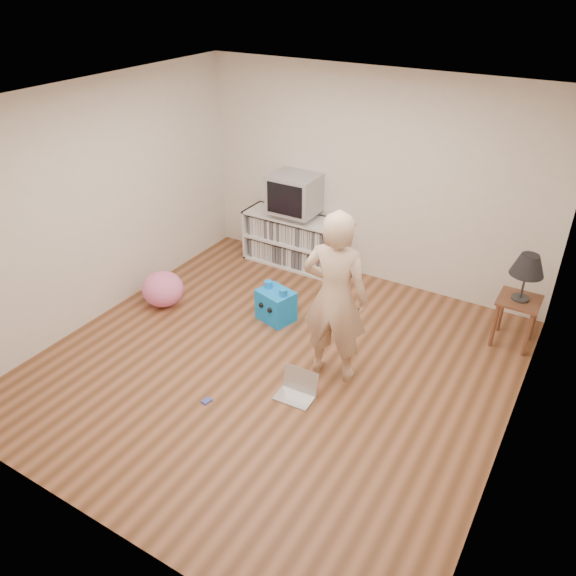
# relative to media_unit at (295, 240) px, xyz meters

# --- Properties ---
(ground) EXTENTS (4.50, 4.50, 0.00)m
(ground) POSITION_rel_media_unit_xyz_m (0.93, -2.04, -0.35)
(ground) COLOR brown
(ground) RESTS_ON ground
(walls) EXTENTS (4.52, 4.52, 2.60)m
(walls) POSITION_rel_media_unit_xyz_m (0.93, -2.04, 0.95)
(walls) COLOR silver
(walls) RESTS_ON ground
(ceiling) EXTENTS (4.50, 4.50, 0.01)m
(ceiling) POSITION_rel_media_unit_xyz_m (0.93, -2.04, 2.25)
(ceiling) COLOR white
(ceiling) RESTS_ON walls
(media_unit) EXTENTS (1.40, 0.45, 0.70)m
(media_unit) POSITION_rel_media_unit_xyz_m (0.00, 0.00, 0.00)
(media_unit) COLOR white
(media_unit) RESTS_ON ground
(dvd_deck) EXTENTS (0.45, 0.35, 0.07)m
(dvd_deck) POSITION_rel_media_unit_xyz_m (0.00, -0.02, 0.39)
(dvd_deck) COLOR gray
(dvd_deck) RESTS_ON media_unit
(crt_tv) EXTENTS (0.60, 0.53, 0.50)m
(crt_tv) POSITION_rel_media_unit_xyz_m (0.00, -0.02, 0.67)
(crt_tv) COLOR #9E9EA2
(crt_tv) RESTS_ON dvd_deck
(side_table) EXTENTS (0.42, 0.42, 0.55)m
(side_table) POSITION_rel_media_unit_xyz_m (2.92, -0.39, 0.07)
(side_table) COLOR brown
(side_table) RESTS_ON ground
(table_lamp) EXTENTS (0.34, 0.34, 0.52)m
(table_lamp) POSITION_rel_media_unit_xyz_m (2.92, -0.39, 0.59)
(table_lamp) COLOR #333333
(table_lamp) RESTS_ON side_table
(person) EXTENTS (0.69, 0.50, 1.75)m
(person) POSITION_rel_media_unit_xyz_m (1.49, -1.83, 0.53)
(person) COLOR beige
(person) RESTS_ON ground
(laptop) EXTENTS (0.37, 0.30, 0.25)m
(laptop) POSITION_rel_media_unit_xyz_m (1.36, -2.30, -0.28)
(laptop) COLOR silver
(laptop) RESTS_ON ground
(playing_cards) EXTENTS (0.08, 0.10, 0.02)m
(playing_cards) POSITION_rel_media_unit_xyz_m (0.68, -2.83, -0.34)
(playing_cards) COLOR #4450B7
(playing_cards) RESTS_ON ground
(plush_blue) EXTENTS (0.46, 0.40, 0.45)m
(plush_blue) POSITION_rel_media_unit_xyz_m (0.50, -1.30, -0.16)
(plush_blue) COLOR #0B86FF
(plush_blue) RESTS_ON ground
(plush_pink) EXTENTS (0.53, 0.53, 0.42)m
(plush_pink) POSITION_rel_media_unit_xyz_m (-0.83, -1.71, -0.14)
(plush_pink) COLOR pink
(plush_pink) RESTS_ON ground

